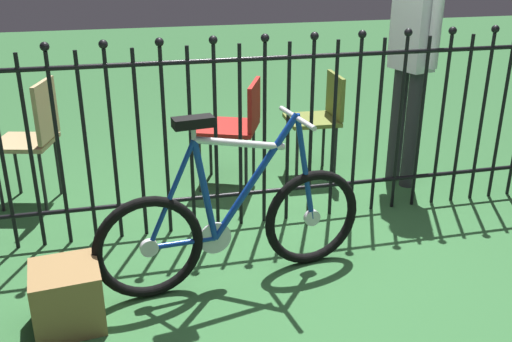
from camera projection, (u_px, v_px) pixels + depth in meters
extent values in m
plane|color=#2E6133|center=(292.00, 270.00, 3.27)|extent=(20.00, 20.00, 0.00)
cylinder|color=black|center=(3.00, 157.00, 3.29)|extent=(0.02, 0.02, 1.18)
cylinder|color=black|center=(31.00, 155.00, 3.33)|extent=(0.02, 0.02, 1.18)
cylinder|color=black|center=(59.00, 153.00, 3.36)|extent=(0.02, 0.02, 1.18)
sphere|color=black|center=(45.00, 47.00, 3.13)|extent=(0.05, 0.05, 0.05)
cylinder|color=black|center=(87.00, 151.00, 3.39)|extent=(0.02, 0.02, 1.18)
cylinder|color=black|center=(113.00, 149.00, 3.43)|extent=(0.02, 0.02, 1.18)
sphere|color=black|center=(103.00, 44.00, 3.20)|extent=(0.05, 0.05, 0.05)
cylinder|color=black|center=(140.00, 147.00, 3.46)|extent=(0.02, 0.02, 1.18)
cylinder|color=black|center=(166.00, 145.00, 3.49)|extent=(0.02, 0.02, 1.18)
sphere|color=black|center=(159.00, 42.00, 3.26)|extent=(0.05, 0.05, 0.05)
cylinder|color=black|center=(191.00, 143.00, 3.53)|extent=(0.02, 0.02, 1.18)
cylinder|color=black|center=(216.00, 141.00, 3.56)|extent=(0.02, 0.02, 1.18)
sphere|color=black|center=(213.00, 40.00, 3.33)|extent=(0.05, 0.05, 0.05)
cylinder|color=black|center=(240.00, 139.00, 3.60)|extent=(0.02, 0.02, 1.18)
cylinder|color=black|center=(264.00, 137.00, 3.63)|extent=(0.02, 0.02, 1.18)
sphere|color=black|center=(265.00, 38.00, 3.40)|extent=(0.05, 0.05, 0.05)
cylinder|color=black|center=(288.00, 135.00, 3.66)|extent=(0.02, 0.02, 1.18)
cylinder|color=black|center=(311.00, 133.00, 3.70)|extent=(0.02, 0.02, 1.18)
sphere|color=black|center=(315.00, 36.00, 3.47)|extent=(0.05, 0.05, 0.05)
cylinder|color=black|center=(334.00, 132.00, 3.73)|extent=(0.02, 0.02, 1.18)
cylinder|color=black|center=(356.00, 130.00, 3.76)|extent=(0.02, 0.02, 1.18)
sphere|color=black|center=(362.00, 34.00, 3.53)|extent=(0.05, 0.05, 0.05)
cylinder|color=black|center=(378.00, 128.00, 3.80)|extent=(0.02, 0.02, 1.18)
cylinder|color=black|center=(399.00, 126.00, 3.83)|extent=(0.02, 0.02, 1.18)
sphere|color=black|center=(408.00, 32.00, 3.60)|extent=(0.05, 0.05, 0.05)
cylinder|color=black|center=(420.00, 125.00, 3.87)|extent=(0.02, 0.02, 1.18)
cylinder|color=black|center=(441.00, 123.00, 3.90)|extent=(0.02, 0.02, 1.18)
sphere|color=black|center=(453.00, 31.00, 3.67)|extent=(0.05, 0.05, 0.05)
cylinder|color=black|center=(461.00, 122.00, 3.93)|extent=(0.02, 0.02, 1.18)
cylinder|color=black|center=(481.00, 120.00, 3.97)|extent=(0.02, 0.02, 1.18)
sphere|color=black|center=(495.00, 29.00, 3.74)|extent=(0.05, 0.05, 0.05)
cylinder|color=black|center=(501.00, 119.00, 4.00)|extent=(0.02, 0.02, 1.18)
cylinder|color=black|center=(264.00, 192.00, 3.77)|extent=(4.34, 0.03, 0.03)
cylinder|color=black|center=(265.00, 58.00, 3.44)|extent=(4.34, 0.03, 0.03)
torus|color=black|center=(149.00, 248.00, 2.93)|extent=(0.57, 0.13, 0.57)
cylinder|color=silver|center=(149.00, 248.00, 2.93)|extent=(0.10, 0.04, 0.09)
torus|color=black|center=(312.00, 218.00, 3.25)|extent=(0.57, 0.13, 0.57)
cylinder|color=silver|center=(312.00, 218.00, 3.25)|extent=(0.10, 0.04, 0.09)
cylinder|color=navy|center=(256.00, 177.00, 3.02)|extent=(0.49, 0.11, 0.66)
cylinder|color=silver|center=(240.00, 143.00, 2.92)|extent=(0.49, 0.10, 0.14)
cylinder|color=navy|center=(205.00, 191.00, 2.94)|extent=(0.13, 0.05, 0.57)
cylinder|color=navy|center=(183.00, 243.00, 3.00)|extent=(0.35, 0.08, 0.04)
cylinder|color=navy|center=(171.00, 195.00, 2.88)|extent=(0.28, 0.06, 0.56)
cylinder|color=navy|center=(305.00, 168.00, 3.12)|extent=(0.14, 0.05, 0.63)
cylinder|color=silver|center=(297.00, 116.00, 2.99)|extent=(0.03, 0.03, 0.02)
cylinder|color=silver|center=(297.00, 118.00, 2.99)|extent=(0.08, 0.40, 0.03)
cylinder|color=silver|center=(194.00, 133.00, 2.81)|extent=(0.03, 0.03, 0.07)
cube|color=black|center=(193.00, 122.00, 2.78)|extent=(0.21, 0.12, 0.05)
cylinder|color=silver|center=(215.00, 238.00, 3.06)|extent=(0.18, 0.04, 0.18)
cylinder|color=black|center=(297.00, 156.00, 4.38)|extent=(0.02, 0.02, 0.43)
cylinder|color=black|center=(287.00, 143.00, 4.65)|extent=(0.02, 0.02, 0.43)
cylinder|color=black|center=(335.00, 153.00, 4.43)|extent=(0.02, 0.02, 0.43)
cylinder|color=black|center=(323.00, 141.00, 4.71)|extent=(0.02, 0.02, 0.43)
cube|color=olive|center=(312.00, 120.00, 4.46)|extent=(0.40, 0.40, 0.03)
cube|color=olive|center=(335.00, 95.00, 4.42)|extent=(0.05, 0.36, 0.33)
cylinder|color=black|center=(17.00, 166.00, 4.19)|extent=(0.02, 0.02, 0.44)
cylinder|color=black|center=(43.00, 182.00, 3.90)|extent=(0.02, 0.02, 0.44)
cylinder|color=black|center=(58.00, 166.00, 4.18)|extent=(0.02, 0.02, 0.44)
cube|color=tan|center=(24.00, 142.00, 3.96)|extent=(0.46, 0.46, 0.03)
cube|color=tan|center=(46.00, 110.00, 3.87)|extent=(0.12, 0.36, 0.40)
cylinder|color=black|center=(200.00, 164.00, 4.21)|extent=(0.02, 0.02, 0.44)
cylinder|color=black|center=(211.00, 148.00, 4.52)|extent=(0.02, 0.02, 0.44)
cylinder|color=black|center=(246.00, 167.00, 4.16)|extent=(0.02, 0.02, 0.44)
cylinder|color=black|center=(254.00, 151.00, 4.47)|extent=(0.02, 0.02, 0.44)
cube|color=#A51E19|center=(227.00, 127.00, 4.25)|extent=(0.56, 0.56, 0.03)
cube|color=#A51E19|center=(254.00, 104.00, 4.16)|extent=(0.18, 0.39, 0.32)
cylinder|color=#2D2D33|center=(412.00, 131.00, 4.24)|extent=(0.11, 0.11, 0.88)
cylinder|color=#2D2D33|center=(397.00, 125.00, 4.37)|extent=(0.11, 0.11, 0.88)
cube|color=silver|center=(415.00, 26.00, 4.03)|extent=(0.25, 0.34, 0.62)
cylinder|color=silver|center=(436.00, 24.00, 3.85)|extent=(0.08, 0.08, 0.59)
cylinder|color=silver|center=(396.00, 18.00, 4.18)|extent=(0.08, 0.08, 0.59)
cube|color=olive|center=(67.00, 296.00, 2.76)|extent=(0.35, 0.35, 0.31)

